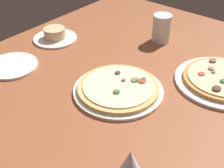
{
  "coord_description": "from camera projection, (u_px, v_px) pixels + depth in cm",
  "views": [
    {
      "loc": [
        -58.58,
        -50.94,
        62.01
      ],
      "look_at": [
        1.26,
        -1.52,
        7.0
      ],
      "focal_mm": 49.38,
      "sensor_mm": 36.0,
      "label": 1
    }
  ],
  "objects": [
    {
      "name": "dining_table",
      "position": [
        106.0,
        97.0,
        0.98
      ],
      "size": [
        150.0,
        110.0,
        4.0
      ],
      "primitive_type": "cube",
      "color": "brown",
      "rests_on": "ground"
    },
    {
      "name": "pizza_main",
      "position": [
        118.0,
        89.0,
        0.96
      ],
      "size": [
        28.31,
        28.31,
        3.26
      ],
      "color": "white",
      "rests_on": "dining_table"
    },
    {
      "name": "ramekin_on_saucer",
      "position": [
        55.0,
        35.0,
        1.25
      ],
      "size": [
        17.67,
        17.67,
        4.93
      ],
      "color": "silver",
      "rests_on": "dining_table"
    },
    {
      "name": "water_glass",
      "position": [
        162.0,
        30.0,
        1.22
      ],
      "size": [
        7.38,
        7.38,
        11.08
      ],
      "color": "silver",
      "rests_on": "dining_table"
    },
    {
      "name": "pizza_side",
      "position": [
        222.0,
        80.0,
        1.0
      ],
      "size": [
        30.31,
        30.31,
        3.39
      ],
      "color": "white",
      "rests_on": "dining_table"
    },
    {
      "name": "side_plate",
      "position": [
        12.0,
        66.0,
        1.09
      ],
      "size": [
        18.12,
        18.12,
        0.9
      ],
      "primitive_type": "cylinder",
      "color": "silver",
      "rests_on": "dining_table"
    }
  ]
}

